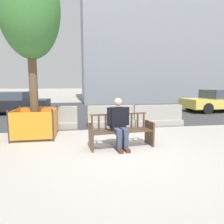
# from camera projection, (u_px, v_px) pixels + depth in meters

# --- Properties ---
(ground_plane) EXTENTS (200.00, 200.00, 0.00)m
(ground_plane) POSITION_uv_depth(u_px,v_px,m) (123.00, 153.00, 4.89)
(ground_plane) COLOR gray
(street_asphalt) EXTENTS (120.00, 12.00, 0.01)m
(street_asphalt) POSITION_uv_depth(u_px,v_px,m) (94.00, 110.00, 13.39)
(street_asphalt) COLOR #333335
(street_asphalt) RESTS_ON ground
(street_bench) EXTENTS (1.73, 0.70, 0.88)m
(street_bench) POSITION_uv_depth(u_px,v_px,m) (121.00, 132.00, 5.33)
(street_bench) COLOR #473323
(street_bench) RESTS_ON ground
(seated_person) EXTENTS (0.59, 0.75, 1.31)m
(seated_person) POSITION_uv_depth(u_px,v_px,m) (119.00, 122.00, 5.22)
(seated_person) COLOR black
(seated_person) RESTS_ON ground
(jersey_barrier_centre) EXTENTS (2.01, 0.71, 0.84)m
(jersey_barrier_centre) POSITION_uv_depth(u_px,v_px,m) (112.00, 118.00, 8.07)
(jersey_barrier_centre) COLOR gray
(jersey_barrier_centre) RESTS_ON ground
(jersey_barrier_left) EXTENTS (2.01, 0.70, 0.84)m
(jersey_barrier_left) POSITION_uv_depth(u_px,v_px,m) (51.00, 120.00, 7.61)
(jersey_barrier_left) COLOR gray
(jersey_barrier_left) RESTS_ON ground
(jersey_barrier_right) EXTENTS (2.01, 0.71, 0.84)m
(jersey_barrier_right) POSITION_uv_depth(u_px,v_px,m) (157.00, 117.00, 8.24)
(jersey_barrier_right) COLOR gray
(jersey_barrier_right) RESTS_ON ground
(street_tree) EXTENTS (1.79, 1.79, 5.41)m
(street_tree) POSITION_uv_depth(u_px,v_px,m) (29.00, 9.00, 5.87)
(street_tree) COLOR brown
(street_tree) RESTS_ON ground
(construction_fence) EXTENTS (1.27, 1.27, 0.96)m
(construction_fence) POSITION_uv_depth(u_px,v_px,m) (35.00, 122.00, 6.32)
(construction_fence) COLOR #2D2D33
(construction_fence) RESTS_ON ground
(car_taxi_near) EXTENTS (4.24, 2.11, 1.36)m
(car_taxi_near) POSITION_uv_depth(u_px,v_px,m) (217.00, 101.00, 12.52)
(car_taxi_near) COLOR #DBC64C
(car_taxi_near) RESTS_ON ground
(car_sedan_mid) EXTENTS (4.19, 2.01, 1.28)m
(car_sedan_mid) POSITION_uv_depth(u_px,v_px,m) (10.00, 103.00, 11.49)
(car_sedan_mid) COLOR black
(car_sedan_mid) RESTS_ON ground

